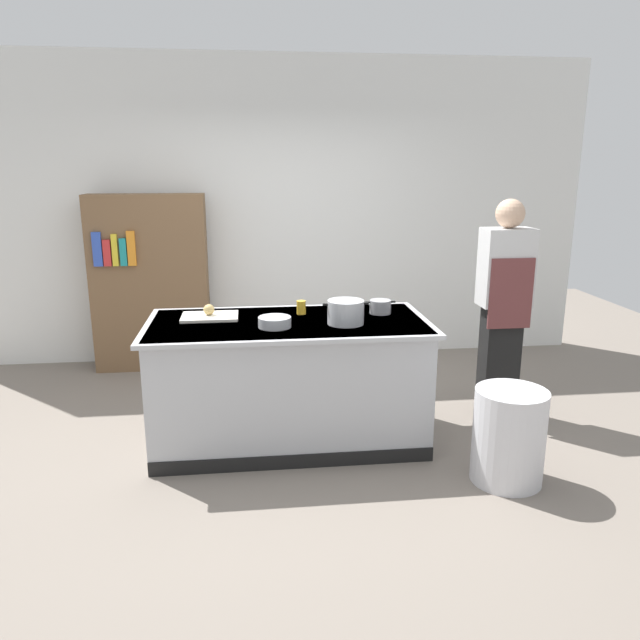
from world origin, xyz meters
name	(u,v)px	position (x,y,z in m)	size (l,w,h in m)	color
ground_plane	(290,439)	(0.00, 0.00, 0.00)	(10.00, 10.00, 0.00)	slate
back_wall	(274,212)	(0.00, 2.10, 1.50)	(6.40, 0.12, 3.00)	white
counter_island	(289,380)	(0.00, 0.00, 0.47)	(1.98, 0.98, 0.90)	#B7BABF
cutting_board	(210,317)	(-0.55, 0.16, 0.91)	(0.40, 0.28, 0.02)	silver
onion	(209,310)	(-0.56, 0.17, 0.96)	(0.08, 0.08, 0.08)	tan
stock_pot	(346,312)	(0.39, -0.11, 0.98)	(0.32, 0.25, 0.16)	#B7BABF
sauce_pan	(380,307)	(0.69, 0.15, 0.95)	(0.22, 0.16, 0.10)	#99999E
mixing_bowl	(275,322)	(-0.10, -0.15, 0.94)	(0.22, 0.22, 0.07)	#B7BABF
juice_cup	(301,307)	(0.11, 0.20, 0.95)	(0.07, 0.07, 0.10)	yellow
trash_bin	(509,436)	(1.34, -0.76, 0.31)	(0.45, 0.45, 0.61)	silver
person_chef	(503,304)	(1.70, 0.29, 0.91)	(0.38, 0.25, 1.72)	black
bookshelf	(150,283)	(-1.22, 1.80, 0.85)	(1.10, 0.31, 1.70)	brown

